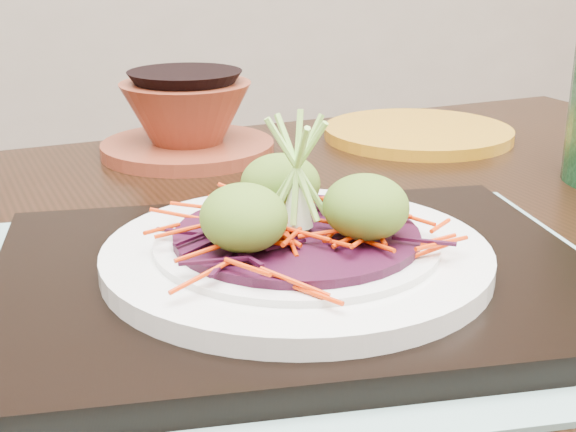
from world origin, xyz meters
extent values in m
cube|color=black|center=(0.02, 0.09, 0.75)|extent=(1.35, 1.02, 0.04)
cube|color=black|center=(0.52, 0.54, 0.36)|extent=(0.07, 0.07, 0.73)
cube|color=gray|center=(0.05, 0.06, 0.77)|extent=(0.44, 0.35, 0.00)
cube|color=black|center=(0.05, 0.06, 0.78)|extent=(0.38, 0.29, 0.02)
cylinder|color=silver|center=(0.05, 0.06, 0.80)|extent=(0.23, 0.23, 0.01)
cylinder|color=silver|center=(0.05, 0.06, 0.80)|extent=(0.17, 0.17, 0.01)
cylinder|color=#370B20|center=(0.05, 0.06, 0.81)|extent=(0.15, 0.15, 0.01)
ellipsoid|color=#4F7021|center=(0.02, 0.04, 0.83)|extent=(0.06, 0.06, 0.04)
ellipsoid|color=#4F7021|center=(0.09, 0.04, 0.83)|extent=(0.06, 0.06, 0.04)
ellipsoid|color=#4F7021|center=(0.05, 0.10, 0.83)|extent=(0.06, 0.06, 0.04)
cylinder|color=maroon|center=(0.04, 0.41, 0.78)|extent=(0.20, 0.20, 0.01)
cylinder|color=#B67714|center=(0.29, 0.42, 0.78)|extent=(0.22, 0.22, 0.01)
camera|label=1|loc=(-0.07, -0.37, 0.98)|focal=50.00mm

